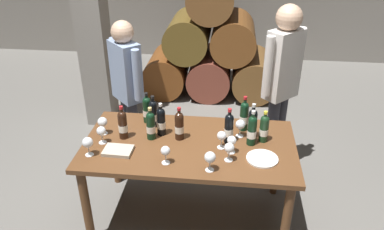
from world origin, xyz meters
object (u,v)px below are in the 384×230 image
wine_bottle_10 (244,116)px  wine_glass_8 (222,136)px  wine_glass_4 (101,132)px  sommelier_presenting (282,78)px  wine_bottle_1 (123,124)px  wine_bottle_2 (147,109)px  wine_bottle_3 (151,125)px  wine_glass_2 (240,125)px  wine_glass_1 (229,148)px  wine_bottle_4 (179,125)px  wine_bottle_9 (252,123)px  wine_bottle_5 (153,113)px  tasting_notebook (118,151)px  wine_bottle_6 (252,130)px  wine_glass_3 (165,151)px  dining_table (189,153)px  wine_bottle_8 (264,128)px  wine_glass_6 (88,143)px  wine_glass_0 (103,122)px  wine_glass_7 (210,158)px  wine_bottle_0 (229,128)px  wine_bottle_7 (161,121)px  taster_seated_left (127,84)px  serving_plate (262,159)px  wine_glass_5 (232,141)px

wine_bottle_10 → wine_glass_8: wine_bottle_10 is taller
wine_glass_4 → sommelier_presenting: (1.47, 0.82, 0.18)m
wine_bottle_1 → wine_bottle_2: bearing=63.6°
wine_bottle_3 → wine_glass_2: bearing=8.5°
wine_glass_4 → wine_glass_1: bearing=-7.4°
wine_bottle_4 → wine_bottle_9: 0.59m
wine_bottle_5 → tasting_notebook: 0.48m
wine_bottle_6 → wine_glass_4: 1.19m
wine_bottle_4 → wine_glass_2: (0.49, 0.09, -0.02)m
wine_bottle_6 → wine_glass_3: 0.71m
tasting_notebook → wine_bottle_1: bearing=95.1°
wine_bottle_5 → wine_glass_4: size_ratio=1.94×
dining_table → wine_bottle_1: 0.59m
wine_bottle_1 → wine_bottle_10: 1.00m
wine_bottle_8 → wine_glass_3: bearing=-152.1°
wine_bottle_2 → wine_glass_6: size_ratio=1.79×
wine_glass_3 → wine_glass_8: (0.40, 0.25, 0.00)m
wine_glass_0 → wine_glass_6: wine_glass_6 is taller
wine_glass_1 → wine_glass_7: 0.19m
wine_bottle_0 → wine_bottle_5: (-0.64, 0.18, -0.01)m
wine_bottle_3 → wine_bottle_7: 0.10m
wine_bottle_2 → wine_bottle_6: bearing=-16.4°
wine_glass_0 → wine_glass_7: wine_glass_7 is taller
wine_bottle_7 → wine_glass_3: size_ratio=1.96×
wine_glass_4 → wine_glass_0: bearing=103.8°
wine_glass_3 → taster_seated_left: size_ratio=0.09×
wine_bottle_6 → serving_plate: bearing=-68.7°
wine_bottle_7 → serving_plate: (0.82, -0.28, -0.12)m
wine_bottle_10 → sommelier_presenting: sommelier_presenting is taller
wine_bottle_4 → serving_plate: (0.66, -0.22, -0.12)m
wine_glass_6 → taster_seated_left: (0.05, 0.97, 0.05)m
wine_bottle_5 → wine_glass_1: wine_bottle_5 is taller
dining_table → wine_glass_3: (-0.14, -0.28, 0.19)m
wine_bottle_7 → wine_glass_4: wine_bottle_7 is taller
wine_bottle_9 → wine_glass_7: size_ratio=1.97×
wine_bottle_9 → sommelier_presenting: size_ratio=0.18×
wine_bottle_8 → serving_plate: size_ratio=1.13×
wine_bottle_8 → wine_glass_0: (-1.32, -0.03, -0.01)m
wine_bottle_7 → wine_glass_8: wine_bottle_7 is taller
wine_glass_3 → wine_glass_5: bearing=21.8°
wine_bottle_1 → taster_seated_left: taster_seated_left is taller
wine_glass_6 → wine_glass_0: bearing=87.6°
wine_glass_8 → serving_plate: 0.35m
dining_table → wine_glass_4: (-0.69, -0.07, 0.20)m
wine_bottle_2 → serving_plate: (0.98, -0.47, -0.12)m
dining_table → wine_bottle_2: 0.55m
taster_seated_left → wine_bottle_6: bearing=-29.8°
wine_bottle_7 → wine_glass_5: (0.58, -0.21, -0.02)m
wine_bottle_0 → wine_bottle_7: size_ratio=1.06×
wine_bottle_6 → wine_glass_2: wine_bottle_6 is taller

